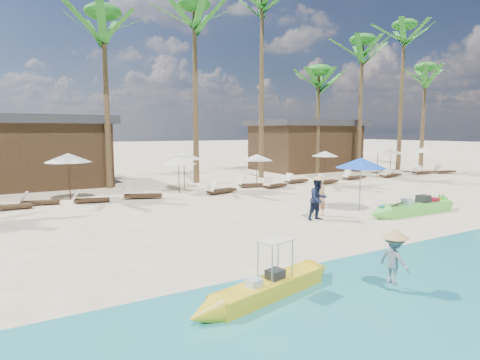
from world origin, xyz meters
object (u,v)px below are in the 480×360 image
blue_umbrella (361,163)px  green_canoe (416,208)px  yellow_canoe (269,288)px  tourist (320,196)px

blue_umbrella → green_canoe: bearing=-45.3°
yellow_canoe → blue_umbrella: bearing=20.1°
green_canoe → blue_umbrella: (-1.56, 1.58, 1.80)m
yellow_canoe → tourist: tourist is taller
green_canoe → tourist: (-3.74, 1.61, 0.56)m
yellow_canoe → blue_umbrella: size_ratio=1.96×
tourist → yellow_canoe: bearing=43.8°
green_canoe → blue_umbrella: 2.85m
green_canoe → yellow_canoe: bearing=-157.6°
green_canoe → yellow_canoe: yellow_canoe is taller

